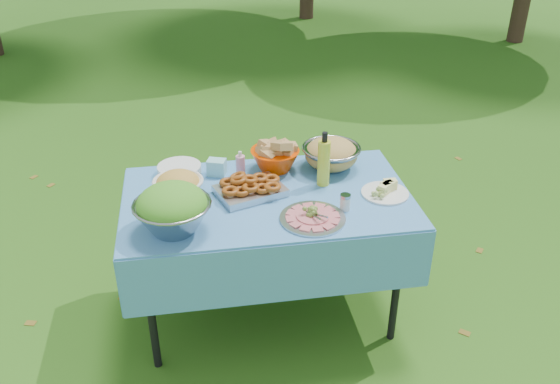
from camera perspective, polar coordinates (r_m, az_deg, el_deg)
The scene contains 14 objects.
ground at distance 3.47m, azimuth -1.09°, elevation -11.33°, with size 80.00×80.00×0.00m, color #16370A.
picnic_table at distance 3.23m, azimuth -1.15°, elevation -6.23°, with size 1.46×0.86×0.76m, color #84D2FF.
salad_bowl at distance 2.73m, azimuth -10.33°, elevation -1.60°, with size 0.35×0.35×0.23m, color gray, non-canonical shape.
pasta_bowl_white at distance 3.02m, azimuth -9.78°, elevation 0.71°, with size 0.25×0.25×0.14m, color silver, non-canonical shape.
plate_stack at distance 3.25m, azimuth -9.65°, elevation 2.08°, with size 0.24×0.24×0.06m, color silver.
wipes_box at distance 3.22m, azimuth -6.11°, elevation 2.38°, with size 0.10×0.07×0.09m, color #8FDDE5.
sanitizer_bottle at distance 3.19m, azimuth -3.83°, elevation 2.74°, with size 0.05×0.05×0.14m, color pink.
bread_bowl at distance 3.24m, azimuth -0.48°, elevation 3.62°, with size 0.27×0.27×0.18m, color #E23B00, non-canonical shape.
pasta_bowl_steel at distance 3.27m, azimuth 4.95°, elevation 3.73°, with size 0.32×0.32×0.17m, color gray, non-canonical shape.
fried_tray at distance 3.02m, azimuth -2.89°, elevation 0.43°, with size 0.33×0.23×0.08m, color silver.
charcuterie_platter at distance 2.81m, azimuth 3.18°, elevation -2.02°, with size 0.32×0.32×0.07m, color #B9BCC1.
oil_bottle at distance 3.07m, azimuth 4.25°, elevation 3.20°, with size 0.07×0.07×0.30m, color #CED42E.
cheese_plate at distance 3.07m, azimuth 10.11°, elevation 0.34°, with size 0.24×0.24×0.07m, color silver.
shaker at distance 2.90m, azimuth 6.28°, elevation -0.98°, with size 0.05×0.05×0.08m, color silver.
Camera 1 is at (-0.36, -2.59, 2.28)m, focal length 38.00 mm.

